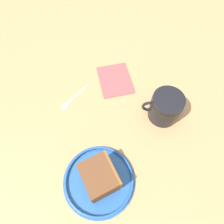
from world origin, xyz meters
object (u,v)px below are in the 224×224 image
(small_plate, at_px, (101,180))
(tea_mug, at_px, (167,106))
(folded_napkin, at_px, (116,79))
(cake_slice, at_px, (101,177))
(teaspoon, at_px, (71,101))

(small_plate, bearing_deg, tea_mug, -50.73)
(tea_mug, relative_size, folded_napkin, 0.85)
(cake_slice, relative_size, teaspoon, 1.11)
(small_plate, xyz_separation_m, teaspoon, (0.25, 0.07, -0.00))
(small_plate, distance_m, cake_slice, 0.03)
(cake_slice, height_order, folded_napkin, cake_slice)
(tea_mug, height_order, folded_napkin, tea_mug)
(teaspoon, xyz_separation_m, folded_napkin, (0.07, -0.15, -0.00))
(small_plate, xyz_separation_m, folded_napkin, (0.32, -0.08, -0.00))
(teaspoon, bearing_deg, cake_slice, -163.83)
(cake_slice, xyz_separation_m, folded_napkin, (0.32, -0.08, -0.04))
(tea_mug, xyz_separation_m, teaspoon, (0.08, 0.28, -0.05))
(cake_slice, bearing_deg, tea_mug, -50.54)
(teaspoon, bearing_deg, folded_napkin, -65.87)
(folded_napkin, bearing_deg, small_plate, 165.44)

